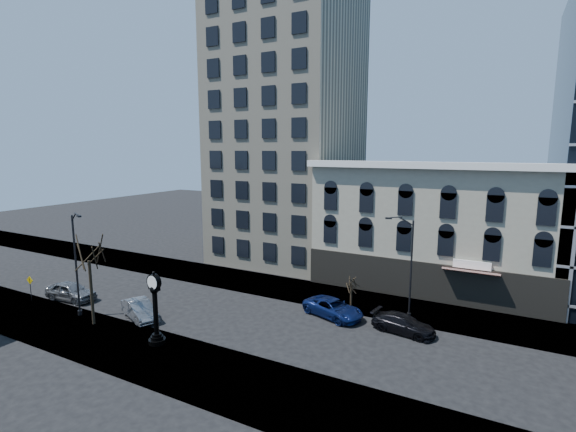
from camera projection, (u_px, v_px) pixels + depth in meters
The scene contains 15 objects.
ground at pixel (243, 318), 33.86m from camera, with size 160.00×160.00×0.00m, color black.
sidewalk_far at pixel (289, 289), 40.82m from camera, with size 160.00×6.00×0.12m, color gray.
sidewalk_near at pixel (173, 361), 26.89m from camera, with size 160.00×6.00×0.12m, color gray.
cream_tower at pixel (287, 101), 50.07m from camera, with size 15.90×15.40×42.50m.
victorian_row at pixel (434, 227), 41.16m from camera, with size 22.60×11.19×12.50m.
street_clock at pixel (156, 311), 28.87m from camera, with size 1.18×1.18×5.22m.
street_lamp_near at pixel (76, 237), 32.69m from camera, with size 2.19×0.99×8.80m.
street_lamp_far at pixel (404, 240), 32.83m from camera, with size 2.10×0.91×8.41m.
bare_tree_near at pixel (88, 247), 31.48m from camera, with size 4.76×4.76×8.17m.
bare_tree_far at pixel (352, 280), 35.87m from camera, with size 1.79×1.79×3.07m.
warning_sign at pixel (30, 284), 37.07m from camera, with size 0.75×0.13×2.32m.
car_near_a at pixel (71, 291), 37.79m from camera, with size 1.97×4.89×1.67m, color #595B60.
car_near_b at pixel (140, 310), 33.68m from camera, with size 1.60×4.58×1.51m, color #595B60.
car_far_a at pixel (333, 308), 34.06m from camera, with size 2.41×5.23×1.45m, color #0C194C.
car_far_b at pixel (403, 324), 31.09m from camera, with size 1.93×4.74×1.38m, color black.
Camera 1 is at (18.34, -26.60, 13.61)m, focal length 26.00 mm.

